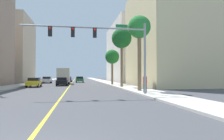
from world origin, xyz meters
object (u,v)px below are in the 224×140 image
at_px(car_yellow, 34,82).
at_px(car_black, 62,81).
at_px(traffic_signal_mast, 105,40).
at_px(car_green, 80,79).
at_px(car_white, 47,80).
at_px(pedestrian, 145,83).
at_px(palm_far, 112,57).
at_px(car_blue, 68,79).
at_px(palm_near, 139,29).
at_px(palm_mid, 122,39).
at_px(delivery_truck, 64,76).

bearing_deg(car_yellow, car_black, -141.50).
distance_m(traffic_signal_mast, car_green, 33.65).
distance_m(car_green, car_yellow, 19.53).
height_order(car_white, pedestrian, pedestrian).
bearing_deg(car_green, car_white, -158.16).
distance_m(palm_far, car_blue, 22.68).
distance_m(traffic_signal_mast, car_yellow, 18.11).
xyz_separation_m(palm_near, pedestrian, (-0.29, -2.69, -5.89)).
relative_size(palm_far, car_black, 1.46).
bearing_deg(palm_mid, traffic_signal_mast, -109.58).
xyz_separation_m(palm_near, car_white, (-13.63, 26.65, -6.16)).
xyz_separation_m(traffic_signal_mast, car_green, (-1.84, 33.35, -4.13)).
height_order(palm_mid, car_blue, palm_mid).
bearing_deg(car_yellow, car_blue, -101.64).
bearing_deg(car_green, palm_near, -77.49).
relative_size(palm_mid, car_green, 2.11).
relative_size(palm_far, car_green, 1.56).
height_order(traffic_signal_mast, car_blue, traffic_signal_mast).
distance_m(palm_near, car_blue, 36.97).
xyz_separation_m(traffic_signal_mast, palm_mid, (3.99, 11.21, 2.23)).
distance_m(palm_far, car_white, 18.21).
height_order(car_green, car_white, car_green).
bearing_deg(palm_mid, car_black, 140.86).
height_order(car_black, car_blue, car_black).
bearing_deg(car_yellow, traffic_signal_mast, 118.84).
xyz_separation_m(car_black, car_yellow, (-3.97, -3.37, 0.01)).
distance_m(palm_near, palm_far, 14.91).
xyz_separation_m(palm_far, delivery_truck, (-9.08, 7.18, -3.39)).
distance_m(traffic_signal_mast, palm_far, 19.00).
bearing_deg(delivery_truck, car_green, 65.16).
relative_size(palm_near, palm_far, 1.31).
distance_m(palm_mid, car_black, 13.24).
height_order(traffic_signal_mast, palm_far, traffic_signal_mast).
bearing_deg(palm_far, car_black, -179.59).
xyz_separation_m(palm_far, car_yellow, (-12.84, -3.43, -4.33)).
height_order(traffic_signal_mast, car_yellow, traffic_signal_mast).
bearing_deg(palm_near, delivery_truck, 113.59).
relative_size(palm_near, palm_mid, 0.97).
relative_size(palm_near, car_yellow, 1.98).
xyz_separation_m(car_green, car_black, (-3.18, -14.81, -0.02)).
bearing_deg(car_green, palm_mid, -74.60).
relative_size(car_green, car_black, 0.93).
xyz_separation_m(palm_far, car_black, (-8.87, -0.06, -4.35)).
bearing_deg(palm_far, car_green, 111.11).
xyz_separation_m(car_blue, car_yellow, (-4.15, -23.92, 0.01)).
bearing_deg(palm_mid, palm_near, -87.10).
relative_size(palm_far, car_yellow, 1.52).
distance_m(traffic_signal_mast, car_black, 19.65).
xyz_separation_m(palm_mid, car_green, (-5.82, 22.14, -6.35)).
xyz_separation_m(palm_near, car_green, (-6.20, 29.53, -6.17)).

